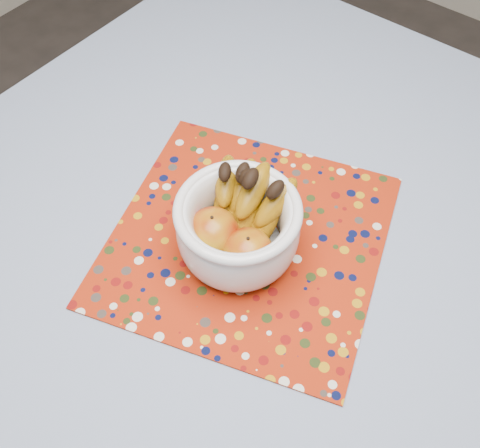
% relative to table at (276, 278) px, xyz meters
% --- Properties ---
extents(table, '(1.20, 1.20, 0.75)m').
position_rel_table_xyz_m(table, '(0.00, 0.00, 0.00)').
color(table, brown).
rests_on(table, ground).
extents(tablecloth, '(1.32, 1.32, 0.01)m').
position_rel_table_xyz_m(tablecloth, '(0.00, 0.00, 0.08)').
color(tablecloth, slate).
rests_on(tablecloth, table).
extents(placemat, '(0.54, 0.54, 0.00)m').
position_rel_table_xyz_m(placemat, '(-0.05, -0.01, 0.09)').
color(placemat, '#961F08').
rests_on(placemat, tablecloth).
extents(fruit_bowl, '(0.21, 0.20, 0.16)m').
position_rel_table_xyz_m(fruit_bowl, '(-0.06, -0.03, 0.16)').
color(fruit_bowl, silver).
rests_on(fruit_bowl, placemat).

